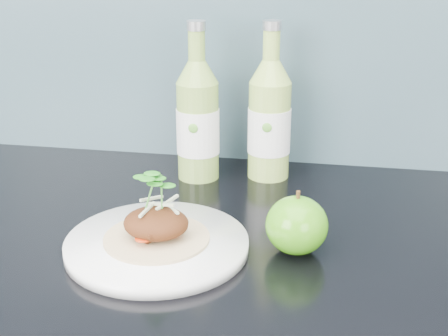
{
  "coord_description": "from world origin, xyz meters",
  "views": [
    {
      "loc": [
        0.14,
        0.9,
        1.3
      ],
      "look_at": [
        -0.0,
        1.67,
        1.0
      ],
      "focal_mm": 50.0,
      "sensor_mm": 36.0,
      "label": 1
    }
  ],
  "objects": [
    {
      "name": "green_apple",
      "position": [
        0.1,
        1.64,
        0.94
      ],
      "size": [
        0.1,
        0.1,
        0.09
      ],
      "rotation": [
        0.0,
        0.0,
        -0.19
      ],
      "color": "#307E0D",
      "rests_on": "kitchen_counter"
    },
    {
      "name": "cider_bottle_left",
      "position": [
        -0.08,
        1.88,
        1.0
      ],
      "size": [
        0.09,
        0.09,
        0.27
      ],
      "rotation": [
        0.0,
        0.0,
        -0.39
      ],
      "color": "#81A745",
      "rests_on": "kitchen_counter"
    },
    {
      "name": "cider_bottle_right",
      "position": [
        0.04,
        1.9,
        1.0
      ],
      "size": [
        0.09,
        0.09,
        0.27
      ],
      "rotation": [
        0.0,
        0.0,
        -0.23
      ],
      "color": "#98BD4E",
      "rests_on": "kitchen_counter"
    },
    {
      "name": "pork_taco",
      "position": [
        -0.08,
        1.61,
        0.94
      ],
      "size": [
        0.14,
        0.14,
        0.1
      ],
      "color": "tan",
      "rests_on": "dinner_plate"
    },
    {
      "name": "dinner_plate",
      "position": [
        -0.08,
        1.61,
        0.91
      ],
      "size": [
        0.31,
        0.31,
        0.02
      ],
      "color": "white",
      "rests_on": "kitchen_counter"
    }
  ]
}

